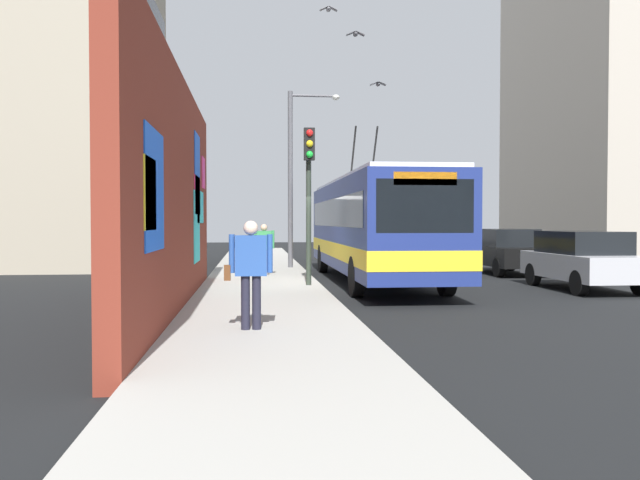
{
  "coord_description": "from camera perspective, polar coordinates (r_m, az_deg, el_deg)",
  "views": [
    {
      "loc": [
        -18.05,
        1.82,
        1.85
      ],
      "look_at": [
        1.95,
        -0.21,
        1.28
      ],
      "focal_mm": 37.04,
      "sensor_mm": 36.0,
      "label": 1
    }
  ],
  "objects": [
    {
      "name": "flying_pigeons",
      "position": [
        20.5,
        4.58,
        18.91
      ],
      "size": [
        9.22,
        2.51,
        2.5
      ],
      "color": "slate"
    },
    {
      "name": "pedestrian_midblock",
      "position": [
        20.87,
        -4.89,
        -0.47
      ],
      "size": [
        0.22,
        0.73,
        1.61
      ],
      "color": "#595960",
      "rests_on": "sidewalk_slab"
    },
    {
      "name": "sidewalk_slab",
      "position": [
        18.14,
        -5.09,
        -3.98
      ],
      "size": [
        48.0,
        3.2,
        0.15
      ],
      "primitive_type": "cube",
      "color": "#9E9B93",
      "rests_on": "ground_plane"
    },
    {
      "name": "city_bus",
      "position": [
        20.04,
        4.6,
        1.32
      ],
      "size": [
        12.21,
        2.52,
        4.9
      ],
      "color": "navy",
      "rests_on": "ground_plane"
    },
    {
      "name": "building_far_right",
      "position": [
        39.67,
        23.17,
        11.93
      ],
      "size": [
        12.86,
        6.5,
        18.06
      ],
      "color": "#B2A899",
      "rests_on": "ground_plane"
    },
    {
      "name": "building_far_left",
      "position": [
        29.94,
        -20.52,
        13.46
      ],
      "size": [
        9.55,
        6.36,
        16.08
      ],
      "color": "#9E937F",
      "rests_on": "ground_plane"
    },
    {
      "name": "graffiti_wall",
      "position": [
        13.62,
        -12.27,
        3.8
      ],
      "size": [
        12.9,
        0.32,
        4.74
      ],
      "color": "maroon",
      "rests_on": "ground_plane"
    },
    {
      "name": "street_lamp",
      "position": [
        24.4,
        -2.06,
        6.42
      ],
      "size": [
        0.44,
        1.91,
        6.47
      ],
      "color": "#4C4C51",
      "rests_on": "sidewalk_slab"
    },
    {
      "name": "traffic_light",
      "position": [
        17.45,
        -0.96,
        5.27
      ],
      "size": [
        0.49,
        0.28,
        4.17
      ],
      "color": "#2D382D",
      "rests_on": "sidewalk_slab"
    },
    {
      "name": "parked_car_silver",
      "position": [
        19.07,
        21.76,
        -1.54
      ],
      "size": [
        4.07,
        1.83,
        1.58
      ],
      "color": "#B7B7BC",
      "rests_on": "ground_plane"
    },
    {
      "name": "parked_car_black",
      "position": [
        24.1,
        15.68,
        -0.84
      ],
      "size": [
        4.32,
        1.77,
        1.58
      ],
      "color": "black",
      "rests_on": "ground_plane"
    },
    {
      "name": "pedestrian_near_wall",
      "position": [
        10.37,
        -6.04,
        -2.21
      ],
      "size": [
        0.23,
        0.76,
        1.71
      ],
      "color": "#1E1E2D",
      "rests_on": "sidewalk_slab"
    },
    {
      "name": "ground_plane",
      "position": [
        18.24,
        -0.04,
        -4.18
      ],
      "size": [
        80.0,
        80.0,
        0.0
      ],
      "primitive_type": "plane",
      "color": "black"
    }
  ]
}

